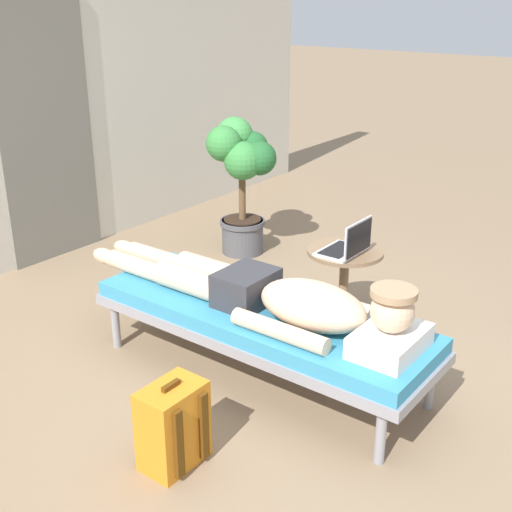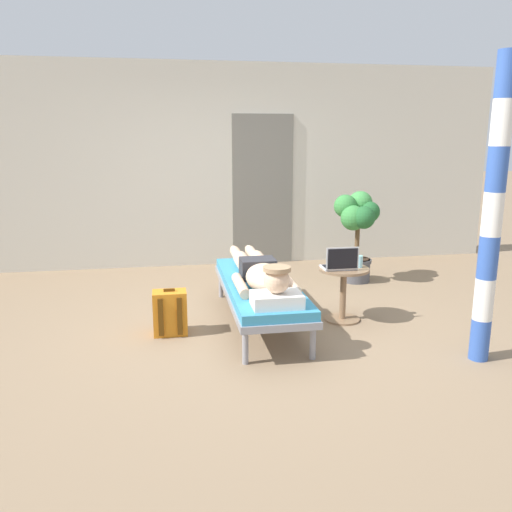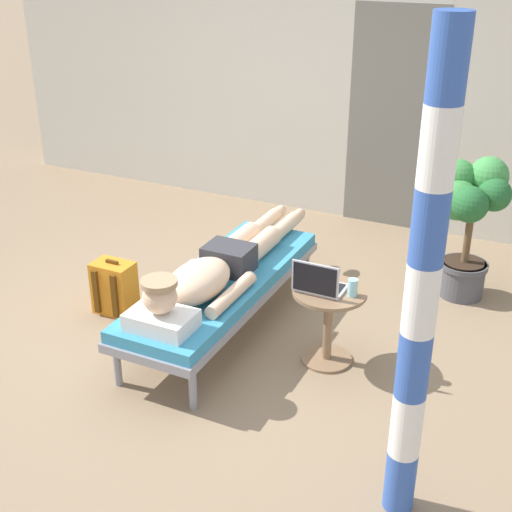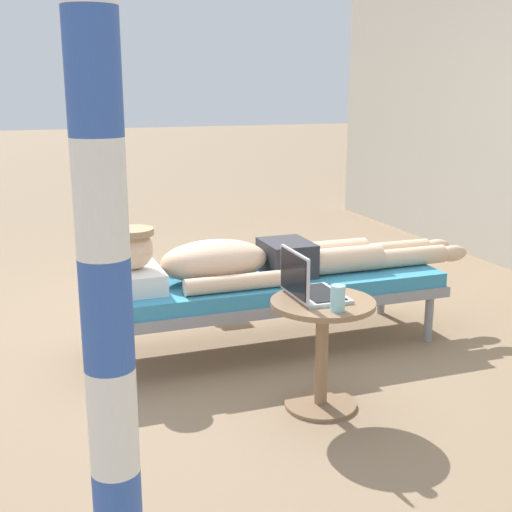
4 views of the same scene
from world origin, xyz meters
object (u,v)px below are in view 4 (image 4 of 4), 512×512
(lounge_chair, at_px, (271,288))
(porch_post, at_px, (100,198))
(person_reclining, at_px, (254,260))
(backpack, at_px, (208,277))
(drink_glass, at_px, (338,298))
(side_table, at_px, (322,335))
(laptop, at_px, (307,286))

(lounge_chair, xyz_separation_m, porch_post, (1.59, -1.12, 0.83))
(person_reclining, bearing_deg, backpack, -177.83)
(drink_glass, bearing_deg, backpack, -177.63)
(drink_glass, bearing_deg, porch_post, -59.37)
(person_reclining, xyz_separation_m, porch_post, (1.59, -1.02, 0.65))
(porch_post, bearing_deg, side_table, 126.22)
(laptop, xyz_separation_m, porch_post, (0.84, -1.01, 0.59))
(laptop, distance_m, drink_glass, 0.22)
(lounge_chair, distance_m, person_reclining, 0.20)
(person_reclining, height_order, drink_glass, person_reclining)
(side_table, xyz_separation_m, drink_glass, (0.15, -0.00, 0.22))
(side_table, xyz_separation_m, laptop, (-0.06, -0.05, 0.23))
(backpack, bearing_deg, person_reclining, 2.17)
(lounge_chair, relative_size, drink_glass, 17.35)
(side_table, bearing_deg, lounge_chair, 175.97)
(person_reclining, bearing_deg, laptop, -0.49)
(lounge_chair, distance_m, porch_post, 2.11)
(person_reclining, bearing_deg, drink_glass, 2.55)
(laptop, height_order, drink_glass, laptop)
(lounge_chair, xyz_separation_m, backpack, (-0.84, -0.13, -0.15))
(lounge_chair, relative_size, porch_post, 0.84)
(side_table, height_order, laptop, laptop)
(drink_glass, bearing_deg, side_table, 179.20)
(porch_post, bearing_deg, person_reclining, 147.36)
(drink_glass, relative_size, porch_post, 0.05)
(backpack, bearing_deg, drink_glass, 2.37)
(lounge_chair, bearing_deg, side_table, -4.03)
(side_table, bearing_deg, backpack, -177.34)
(side_table, bearing_deg, person_reclining, -176.83)
(person_reclining, height_order, laptop, laptop)
(side_table, distance_m, porch_post, 1.55)
(lounge_chair, distance_m, backpack, 0.87)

